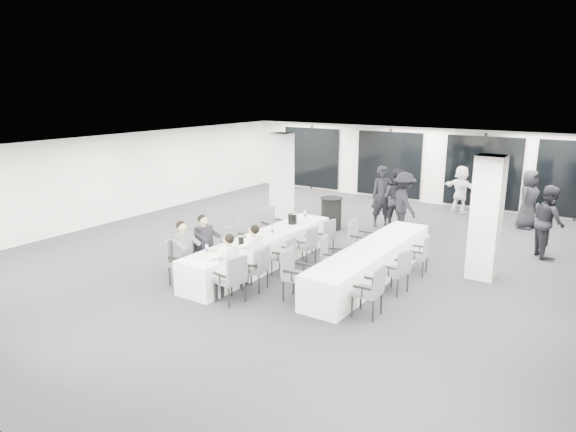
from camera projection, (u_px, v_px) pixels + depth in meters
name	position (u px, v px, depth m)	size (l,w,h in m)	color
room	(354.00, 200.00, 13.31)	(14.04, 16.04, 2.84)	#26262B
column_left	(282.00, 176.00, 16.96)	(0.60, 0.60, 2.80)	silver
column_right	(486.00, 218.00, 11.44)	(0.60, 0.60, 2.80)	silver
banquet_table_main	(262.00, 251.00, 12.42)	(0.90, 5.00, 0.75)	white
banquet_table_side	(371.00, 263.00, 11.60)	(0.90, 5.00, 0.75)	white
cocktail_table	(331.00, 213.00, 15.68)	(0.71, 0.71, 0.98)	black
chair_main_left_near	(179.00, 258.00, 11.26)	(0.60, 0.64, 1.03)	#4D4F54
chair_main_left_second	(201.00, 253.00, 11.81)	(0.56, 0.59, 0.92)	#4D4F54
chair_main_left_mid	(231.00, 243.00, 12.70)	(0.45, 0.50, 0.86)	#4D4F54
chair_main_left_fourth	(247.00, 234.00, 13.22)	(0.53, 0.58, 0.96)	#4D4F54
chair_main_left_far	(271.00, 224.00, 14.08)	(0.63, 0.66, 1.03)	#4D4F54
chair_main_right_near	(233.00, 276.00, 10.20)	(0.59, 0.63, 1.01)	#4D4F54
chair_main_right_second	(258.00, 266.00, 10.90)	(0.55, 0.59, 0.95)	#4D4F54
chair_main_right_mid	(286.00, 254.00, 11.78)	(0.49, 0.54, 0.89)	#4D4F54
chair_main_right_fourth	(307.00, 243.00, 12.54)	(0.50, 0.55, 0.93)	#4D4F54
chair_main_right_far	(325.00, 235.00, 13.27)	(0.54, 0.58, 0.93)	#4D4F54
chair_side_left_near	(294.00, 271.00, 10.43)	(0.56, 0.62, 1.03)	#4D4F54
chair_side_left_mid	(330.00, 255.00, 11.64)	(0.57, 0.60, 0.94)	#4D4F54
chair_side_left_far	(358.00, 237.00, 12.84)	(0.53, 0.59, 1.03)	#4D4F54
chair_side_right_near	(372.00, 288.00, 9.61)	(0.53, 0.58, 1.00)	#4D4F54
chair_side_right_mid	(399.00, 269.00, 10.72)	(0.56, 0.59, 0.95)	#4D4F54
chair_side_right_far	(421.00, 253.00, 11.83)	(0.51, 0.55, 0.92)	#4D4F54
seated_guest_a	(185.00, 249.00, 11.13)	(0.50, 0.38, 1.44)	#515559
seated_guest_b	(206.00, 242.00, 11.67)	(0.50, 0.38, 1.44)	black
seated_guest_c	(226.00, 263.00, 10.25)	(0.50, 0.38, 1.44)	white
seated_guest_d	(251.00, 252.00, 10.91)	(0.50, 0.38, 1.44)	white
standing_guest_a	(382.00, 192.00, 15.88)	(0.78, 0.63, 2.15)	black
standing_guest_b	(395.00, 194.00, 15.69)	(1.01, 0.62, 2.10)	black
standing_guest_c	(404.00, 199.00, 15.19)	(1.34, 0.68, 2.06)	black
standing_guest_d	(493.00, 189.00, 16.61)	(1.24, 0.69, 2.10)	black
standing_guest_e	(529.00, 195.00, 15.65)	(0.99, 0.61, 2.06)	black
standing_guest_f	(461.00, 186.00, 17.76)	(1.69, 0.65, 1.84)	white
standing_guest_h	(549.00, 217.00, 12.97)	(1.02, 0.62, 2.11)	black
ice_bucket_near	(243.00, 241.00, 11.57)	(0.20, 0.20, 0.22)	black
ice_bucket_far	(292.00, 219.00, 13.43)	(0.24, 0.24, 0.27)	black
water_bottle_a	(207.00, 249.00, 11.02)	(0.06, 0.06, 0.20)	silver
water_bottle_b	(272.00, 230.00, 12.40)	(0.08, 0.08, 0.25)	silver
water_bottle_c	(305.00, 214.00, 13.98)	(0.07, 0.07, 0.23)	silver
plate_a	(215.00, 251.00, 11.19)	(0.19, 0.19, 0.03)	white
plate_b	(212.00, 258.00, 10.73)	(0.18, 0.18, 0.03)	white
plate_c	(249.00, 242.00, 11.83)	(0.21, 0.21, 0.03)	white
wine_glass	(206.00, 258.00, 10.29)	(0.08, 0.08, 0.20)	silver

